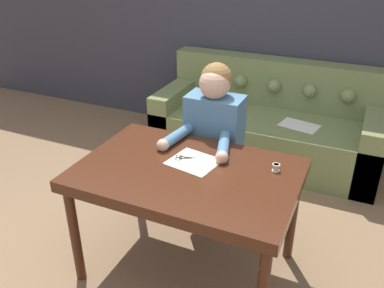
{
  "coord_description": "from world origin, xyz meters",
  "views": [
    {
      "loc": [
        0.99,
        -1.88,
        1.95
      ],
      "look_at": [
        0.11,
        0.08,
        0.84
      ],
      "focal_mm": 38.0,
      "sensor_mm": 36.0,
      "label": 1
    }
  ],
  "objects_px": {
    "scissors": "(187,158)",
    "thread_spool": "(276,168)",
    "person": "(213,146)",
    "dining_table": "(187,181)",
    "couch": "(267,125)"
  },
  "relations": [
    {
      "from": "dining_table",
      "to": "person",
      "type": "relative_size",
      "value": 1.05
    },
    {
      "from": "person",
      "to": "thread_spool",
      "type": "distance_m",
      "value": 0.66
    },
    {
      "from": "couch",
      "to": "scissors",
      "type": "relative_size",
      "value": 9.03
    },
    {
      "from": "dining_table",
      "to": "person",
      "type": "height_order",
      "value": "person"
    },
    {
      "from": "couch",
      "to": "scissors",
      "type": "bearing_deg",
      "value": -93.72
    },
    {
      "from": "scissors",
      "to": "thread_spool",
      "type": "height_order",
      "value": "thread_spool"
    },
    {
      "from": "thread_spool",
      "to": "couch",
      "type": "bearing_deg",
      "value": 105.28
    },
    {
      "from": "scissors",
      "to": "thread_spool",
      "type": "xyz_separation_m",
      "value": [
        0.52,
        0.07,
        0.02
      ]
    },
    {
      "from": "dining_table",
      "to": "person",
      "type": "bearing_deg",
      "value": 95.47
    },
    {
      "from": "person",
      "to": "thread_spool",
      "type": "xyz_separation_m",
      "value": [
        0.53,
        -0.37,
        0.14
      ]
    },
    {
      "from": "thread_spool",
      "to": "scissors",
      "type": "bearing_deg",
      "value": -172.06
    },
    {
      "from": "dining_table",
      "to": "scissors",
      "type": "distance_m",
      "value": 0.15
    },
    {
      "from": "couch",
      "to": "scissors",
      "type": "xyz_separation_m",
      "value": [
        -0.1,
        -1.61,
        0.43
      ]
    },
    {
      "from": "couch",
      "to": "person",
      "type": "xyz_separation_m",
      "value": [
        -0.1,
        -1.17,
        0.31
      ]
    },
    {
      "from": "dining_table",
      "to": "scissors",
      "type": "relative_size",
      "value": 5.53
    }
  ]
}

